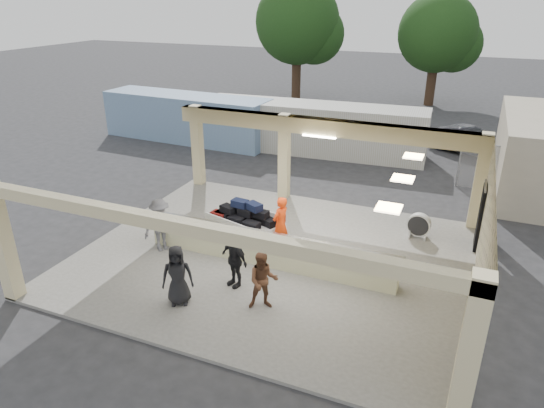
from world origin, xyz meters
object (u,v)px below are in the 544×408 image
at_px(car_dark, 469,141).
at_px(container_blue, 187,118).
at_px(baggage_counter, 267,249).
at_px(luggage_cart, 244,217).
at_px(container_white, 312,128).
at_px(baggage_handler, 280,224).
at_px(passenger_d, 178,275).
at_px(passenger_b, 234,259).
at_px(passenger_a, 263,281).
at_px(drum_fan, 419,225).
at_px(passenger_c, 161,225).

bearing_deg(car_dark, container_blue, 129.24).
relative_size(baggage_counter, luggage_cart, 3.14).
bearing_deg(container_white, baggage_handler, -80.06).
xyz_separation_m(luggage_cart, container_blue, (-8.42, 9.98, 0.45)).
xyz_separation_m(luggage_cart, car_dark, (6.67, 13.35, -0.15)).
distance_m(passenger_d, container_white, 14.75).
bearing_deg(container_white, passenger_b, -84.22).
height_order(passenger_b, container_blue, container_blue).
bearing_deg(luggage_cart, passenger_b, -54.00).
height_order(passenger_d, car_dark, passenger_d).
distance_m(baggage_counter, container_blue, 15.01).
relative_size(passenger_d, container_blue, 0.17).
bearing_deg(passenger_d, passenger_a, -11.21).
bearing_deg(baggage_handler, passenger_d, -3.01).
bearing_deg(car_dark, passenger_b, -172.57).
relative_size(baggage_counter, car_dark, 1.98).
distance_m(luggage_cart, drum_fan, 5.97).
bearing_deg(passenger_a, passenger_d, 171.44).
bearing_deg(container_white, car_dark, 16.74).
bearing_deg(car_dark, container_white, 136.60).
distance_m(drum_fan, baggage_handler, 4.86).
height_order(passenger_d, container_white, container_white).
height_order(baggage_handler, car_dark, baggage_handler).
bearing_deg(passenger_b, luggage_cart, 132.78).
xyz_separation_m(car_dark, container_white, (-7.75, -2.81, 0.59)).
xyz_separation_m(passenger_a, passenger_c, (-4.32, 1.64, 0.07)).
xyz_separation_m(baggage_counter, luggage_cart, (-1.42, 1.34, 0.25)).
distance_m(baggage_counter, car_dark, 15.60).
distance_m(luggage_cart, container_white, 10.60).
xyz_separation_m(baggage_counter, passenger_d, (-1.39, -2.82, 0.37)).
distance_m(passenger_a, passenger_d, 2.29).
distance_m(luggage_cart, passenger_d, 4.17).
relative_size(drum_fan, passenger_d, 0.52).
distance_m(luggage_cart, baggage_handler, 1.55).
bearing_deg(passenger_b, passenger_d, -104.10).
relative_size(drum_fan, passenger_c, 0.49).
relative_size(passenger_b, passenger_d, 0.99).
xyz_separation_m(luggage_cart, drum_fan, (5.52, 2.26, -0.26)).
bearing_deg(passenger_a, baggage_counter, 84.78).
height_order(drum_fan, container_blue, container_blue).
relative_size(baggage_counter, container_white, 0.70).
bearing_deg(passenger_a, container_white, 77.47).
bearing_deg(passenger_b, drum_fan, 71.11).
relative_size(passenger_c, car_dark, 0.43).
height_order(baggage_counter, baggage_handler, baggage_handler).
xyz_separation_m(drum_fan, container_blue, (-13.94, 7.71, 0.72)).
height_order(passenger_b, car_dark, passenger_b).
bearing_deg(container_blue, container_white, 7.00).
bearing_deg(baggage_handler, passenger_b, 7.61).
bearing_deg(passenger_c, baggage_handler, -36.26).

